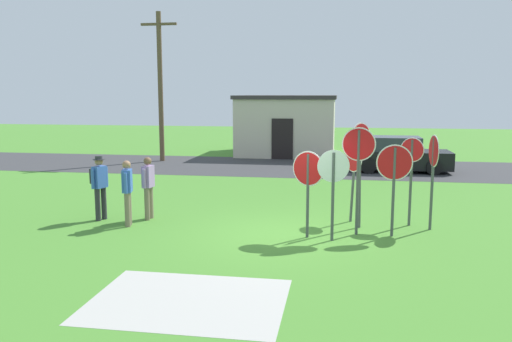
# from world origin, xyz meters

# --- Properties ---
(ground_plane) EXTENTS (80.00, 80.00, 0.00)m
(ground_plane) POSITION_xyz_m (0.00, 0.00, 0.00)
(ground_plane) COLOR #47842D
(street_asphalt) EXTENTS (60.00, 6.40, 0.01)m
(street_asphalt) POSITION_xyz_m (0.00, 11.62, 0.00)
(street_asphalt) COLOR #38383A
(street_asphalt) RESTS_ON ground
(concrete_path) EXTENTS (3.20, 2.40, 0.01)m
(concrete_path) POSITION_xyz_m (-1.12, -4.13, 0.00)
(concrete_path) COLOR #ADAAA3
(concrete_path) RESTS_ON ground
(building_background) EXTENTS (5.38, 5.49, 3.26)m
(building_background) POSITION_xyz_m (-1.63, 16.95, 1.64)
(building_background) COLOR beige
(building_background) RESTS_ON ground
(utility_pole) EXTENTS (1.80, 0.24, 7.30)m
(utility_pole) POSITION_xyz_m (-7.54, 12.75, 3.83)
(utility_pole) COLOR brown
(utility_pole) RESTS_ON ground
(parked_car_on_street) EXTENTS (4.31, 2.04, 1.51)m
(parked_car_on_street) POSITION_xyz_m (3.80, 11.07, 0.69)
(parked_car_on_street) COLOR black
(parked_car_on_street) RESTS_ON ground
(stop_sign_leaning_right) EXTENTS (0.85, 0.09, 2.20)m
(stop_sign_leaning_right) POSITION_xyz_m (2.56, 0.38, 1.51)
(stop_sign_leaning_right) COLOR #474C4C
(stop_sign_leaning_right) RESTS_ON ground
(stop_sign_rear_right) EXTENTS (0.45, 0.62, 2.05)m
(stop_sign_rear_right) POSITION_xyz_m (1.65, 1.69, 1.39)
(stop_sign_rear_right) COLOR #474C4C
(stop_sign_rear_right) RESTS_ON ground
(stop_sign_tallest) EXTENTS (0.52, 0.62, 2.66)m
(stop_sign_tallest) POSITION_xyz_m (1.80, 1.08, 1.82)
(stop_sign_tallest) COLOR #474C4C
(stop_sign_tallest) RESTS_ON ground
(stop_sign_rear_left) EXTENTS (0.12, 0.79, 2.38)m
(stop_sign_rear_left) POSITION_xyz_m (3.56, 1.15, 1.64)
(stop_sign_rear_left) COLOR #474C4C
(stop_sign_rear_left) RESTS_ON ground
(stop_sign_nearest) EXTENTS (0.55, 0.32, 2.27)m
(stop_sign_nearest) POSITION_xyz_m (3.10, 1.48, 1.51)
(stop_sign_nearest) COLOR #474C4C
(stop_sign_nearest) RESTS_ON ground
(stop_sign_center_cluster) EXTENTS (0.79, 0.15, 2.59)m
(stop_sign_center_cluster) POSITION_xyz_m (1.73, 0.40, 1.78)
(stop_sign_center_cluster) COLOR #474C4C
(stop_sign_center_cluster) RESTS_ON ground
(stop_sign_low_front) EXTENTS (0.74, 0.38, 2.05)m
(stop_sign_low_front) POSITION_xyz_m (0.58, -0.05, 1.41)
(stop_sign_low_front) COLOR #474C4C
(stop_sign_low_front) RESTS_ON ground
(stop_sign_leaning_left) EXTENTS (0.73, 0.17, 2.11)m
(stop_sign_leaning_left) POSITION_xyz_m (1.16, -0.22, 1.44)
(stop_sign_leaning_left) COLOR #474C4C
(stop_sign_leaning_left) RESTS_ON ground
(person_on_left) EXTENTS (0.43, 0.54, 1.74)m
(person_on_left) POSITION_xyz_m (-5.02, 0.76, 1.01)
(person_on_left) COLOR #2D2D33
(person_on_left) RESTS_ON ground
(person_in_blue) EXTENTS (0.30, 0.56, 1.69)m
(person_in_blue) POSITION_xyz_m (-4.03, 0.30, 0.95)
(person_in_blue) COLOR #7A6B56
(person_in_blue) RESTS_ON ground
(person_holding_notes) EXTENTS (0.25, 0.57, 1.69)m
(person_holding_notes) POSITION_xyz_m (-3.76, 1.05, 0.95)
(person_holding_notes) COLOR #7A6B56
(person_holding_notes) RESTS_ON ground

